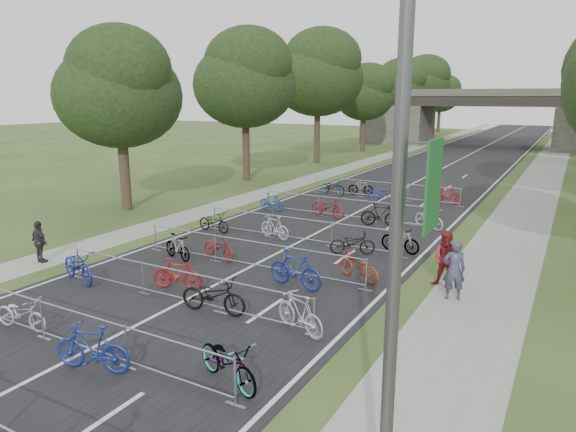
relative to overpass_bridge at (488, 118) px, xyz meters
name	(u,v)px	position (x,y,z in m)	size (l,w,h in m)	color
road	(462,159)	(0.00, -15.00, -3.53)	(11.00, 140.00, 0.01)	black
sidewalk_right	(549,164)	(8.00, -15.00, -3.53)	(3.00, 140.00, 0.01)	gray
sidewalk_left	(390,155)	(-7.50, -15.00, -3.53)	(2.00, 140.00, 0.01)	gray
lane_markings	(462,159)	(0.00, -15.00, -3.53)	(0.12, 140.00, 0.00)	silver
overpass_bridge	(488,118)	(0.00, 0.00, 0.00)	(31.00, 8.00, 7.05)	#403D39
lamppost	(397,255)	(8.33, -63.00, 0.75)	(0.61, 0.65, 8.21)	#4C4C51
tree_left_0	(119,91)	(-11.39, -49.07, 2.96)	(6.72, 6.72, 10.25)	#33261C
tree_left_1	(246,81)	(-11.39, -37.07, 3.77)	(7.56, 7.56, 11.53)	#33261C
tree_left_2	(318,75)	(-11.39, -25.07, 4.58)	(8.40, 8.40, 12.81)	#33261C
tree_left_3	(365,93)	(-11.39, -13.07, 2.96)	(6.72, 6.72, 10.25)	#33261C
tree_left_4	(398,88)	(-11.39, -1.07, 3.77)	(7.56, 7.56, 11.53)	#33261C
tree_left_5	(423,83)	(-11.39, 10.93, 4.58)	(8.40, 8.40, 12.81)	#33261C
tree_left_6	(441,94)	(-11.39, 22.93, 2.96)	(6.72, 6.72, 10.25)	#33261C
barrier_row_1	(82,332)	(0.00, -61.40, -2.99)	(9.70, 0.08, 1.10)	#9DA0A5
barrier_row_2	(180,286)	(0.00, -57.80, -2.99)	(9.70, 0.08, 1.10)	#9DA0A5
barrier_row_3	(248,254)	(0.00, -54.00, -2.99)	(9.70, 0.08, 1.10)	#9DA0A5
barrier_row_4	(299,230)	(0.00, -50.00, -2.99)	(9.70, 0.08, 1.10)	#9DA0A5
barrier_row_5	(345,208)	(0.00, -45.00, -2.99)	(9.70, 0.08, 1.10)	#9DA0A5
barrier_row_6	(383,190)	(0.00, -39.00, -2.99)	(9.70, 0.08, 1.10)	#9DA0A5
bike_5	(21,314)	(-2.53, -61.33, -3.07)	(0.61, 1.75, 0.92)	silver
bike_6	(92,348)	(0.94, -61.88, -2.95)	(0.55, 1.94, 1.17)	navy
bike_7	(228,362)	(3.99, -60.80, -2.99)	(0.72, 2.05, 1.08)	#9DA0A5
bike_8	(78,266)	(-4.30, -58.04, -2.97)	(0.74, 2.13, 1.12)	navy
bike_9	(178,274)	(-0.84, -56.94, -3.01)	(0.49, 1.74, 1.05)	maroon
bike_10	(214,296)	(1.37, -57.89, -2.98)	(0.73, 2.10, 1.10)	black
bike_11	(300,313)	(4.17, -57.77, -2.98)	(0.52, 1.85, 1.11)	#AEB0B6
bike_12	(178,247)	(-2.94, -54.54, -3.03)	(0.47, 1.68, 1.01)	#9DA0A5
bike_13	(219,247)	(-1.62, -53.64, -3.07)	(0.62, 1.78, 0.94)	maroon
bike_14	(295,270)	(2.46, -54.89, -2.90)	(0.59, 2.10, 1.26)	navy
bike_15	(358,267)	(4.02, -53.19, -3.05)	(0.65, 1.86, 0.97)	#983416
bike_16	(214,222)	(-4.30, -50.46, -3.05)	(0.64, 1.83, 0.96)	black
bike_17	(275,227)	(-1.23, -50.06, -3.00)	(0.50, 1.77, 1.07)	silver
bike_18	(352,243)	(2.70, -50.54, -3.06)	(0.63, 1.80, 0.95)	black
bike_19	(400,240)	(4.30, -49.37, -3.01)	(0.49, 1.73, 1.04)	#9DA0A5
bike_20	(272,202)	(-4.30, -45.25, -3.04)	(0.46, 1.63, 0.98)	navy
bike_21	(328,207)	(-0.91, -45.15, -2.97)	(0.75, 2.14, 1.12)	maroon
bike_22	(380,215)	(2.13, -45.61, -2.96)	(0.54, 1.91, 1.15)	black
bike_23	(429,218)	(4.30, -44.80, -3.05)	(0.65, 1.86, 0.97)	#B8B8C0
bike_24	(333,187)	(-3.33, -39.22, -3.04)	(0.65, 1.87, 0.98)	#9DA0A5
bike_25	(361,187)	(-1.73, -38.38, -3.04)	(0.46, 1.63, 0.98)	#9DA0A5
bike_26	(386,194)	(0.50, -40.03, -2.98)	(0.73, 2.09, 1.10)	#201A93
bike_27	(447,194)	(3.73, -38.45, -2.99)	(0.51, 1.82, 1.10)	maroon
pedestrian_a	(454,270)	(7.24, -53.35, -2.57)	(0.70, 0.46, 1.92)	#363751
pedestrian_b	(446,260)	(6.80, -52.43, -2.57)	(0.94, 0.73, 1.92)	maroon
pedestrian_c	(40,242)	(-7.27, -57.37, -2.72)	(0.96, 0.40, 1.63)	#28292B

